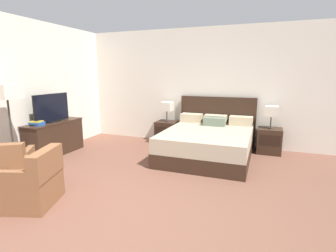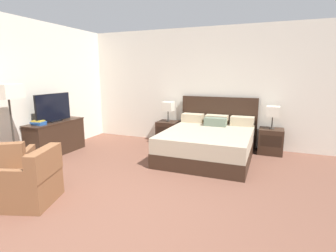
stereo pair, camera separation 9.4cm
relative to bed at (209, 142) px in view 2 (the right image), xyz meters
name	(u,v)px [view 2 (the right image)]	position (x,y,z in m)	size (l,w,h in m)	color
ground_plane	(102,220)	(-0.62, -2.86, -0.32)	(11.66, 11.66, 0.00)	brown
wall_back	(195,87)	(-0.62, 1.05, 1.08)	(6.74, 0.06, 2.79)	silver
wall_left	(33,90)	(-3.43, -1.22, 1.08)	(0.06, 5.69, 2.79)	silver
bed	(209,142)	(0.00, 0.00, 0.00)	(1.79, 2.10, 1.18)	#332116
nightstand_left	(168,132)	(-1.20, 0.73, -0.04)	(0.50, 0.46, 0.55)	#332116
nightstand_right	(271,141)	(1.20, 0.73, -0.04)	(0.50, 0.46, 0.55)	#332116
table_lamp_left	(168,107)	(-1.20, 0.73, 0.60)	(0.27, 0.27, 0.49)	#332D28
table_lamp_right	(273,112)	(1.20, 0.73, 0.60)	(0.27, 0.27, 0.49)	#332D28
dresser	(56,137)	(-3.14, -0.99, 0.05)	(0.46, 1.33, 0.71)	#332116
tv	(53,108)	(-3.14, -1.00, 0.68)	(0.18, 0.92, 0.59)	black
book_red_cover	(39,124)	(-3.13, -1.41, 0.41)	(0.26, 0.17, 0.03)	#234C8E
book_blue_cover	(38,122)	(-3.14, -1.41, 0.44)	(0.25, 0.20, 0.03)	#234C8E
book_small_top	(38,121)	(-3.15, -1.41, 0.47)	(0.20, 0.17, 0.02)	gold
armchair_by_window	(7,170)	(-2.50, -2.64, -0.03)	(0.95, 0.95, 0.76)	brown
armchair_companion	(30,183)	(-1.77, -2.85, -0.03)	(0.87, 0.86, 0.76)	brown
floor_lamp	(9,98)	(-2.96, -2.12, 1.01)	(0.36, 0.36, 1.55)	#332D28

